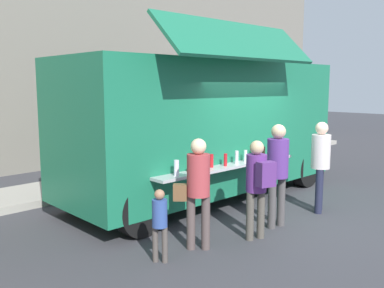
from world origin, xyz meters
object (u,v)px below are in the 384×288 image
object	(u,v)px
customer_mid_with_backpack	(258,180)
customer_extra_browsing	(321,159)
trash_bin	(233,146)
customer_rear_waiting	(197,184)
food_truck_main	(206,125)
child_near_queue	(160,219)
customer_front_ordering	(278,166)

from	to	relation	value
customer_mid_with_backpack	customer_extra_browsing	distance (m)	2.08
trash_bin	customer_rear_waiting	distance (m)	7.40
food_truck_main	trash_bin	world-z (taller)	food_truck_main
customer_rear_waiting	customer_extra_browsing	xyz separation A→B (m)	(3.02, -0.37, 0.05)
child_near_queue	customer_front_ordering	bearing A→B (deg)	-40.36
food_truck_main	customer_rear_waiting	size ratio (longest dim) A/B	3.82
customer_rear_waiting	child_near_queue	size ratio (longest dim) A/B	1.62
customer_front_ordering	customer_rear_waiting	distance (m)	1.71
customer_mid_with_backpack	child_near_queue	xyz separation A→B (m)	(-1.64, 0.44, -0.35)
food_truck_main	trash_bin	distance (m)	4.59
customer_rear_waiting	child_near_queue	distance (m)	0.80
trash_bin	child_near_queue	distance (m)	7.95
food_truck_main	customer_extra_browsing	world-z (taller)	food_truck_main
customer_front_ordering	customer_extra_browsing	bearing A→B (deg)	-86.36
trash_bin	customer_rear_waiting	world-z (taller)	customer_rear_waiting
customer_rear_waiting	customer_extra_browsing	world-z (taller)	customer_extra_browsing
customer_rear_waiting	customer_front_ordering	bearing A→B (deg)	-52.96
customer_front_ordering	child_near_queue	xyz separation A→B (m)	(-2.39, 0.32, -0.45)
customer_rear_waiting	customer_extra_browsing	size ratio (longest dim) A/B	0.96
food_truck_main	customer_front_ordering	distance (m)	2.32
trash_bin	customer_rear_waiting	xyz separation A→B (m)	(-6.05, -4.24, 0.48)
food_truck_main	customer_rear_waiting	world-z (taller)	food_truck_main
trash_bin	customer_extra_browsing	distance (m)	5.54
customer_extra_browsing	food_truck_main	bearing A→B (deg)	-6.12
customer_front_ordering	customer_mid_with_backpack	xyz separation A→B (m)	(-0.75, -0.13, -0.10)
customer_rear_waiting	child_near_queue	world-z (taller)	customer_rear_waiting
customer_front_ordering	customer_mid_with_backpack	distance (m)	0.76
customer_front_ordering	customer_extra_browsing	size ratio (longest dim) A/B	1.02
trash_bin	food_truck_main	bearing A→B (deg)	-148.64
food_truck_main	customer_mid_with_backpack	world-z (taller)	food_truck_main
customer_extra_browsing	child_near_queue	distance (m)	3.77
food_truck_main	customer_extra_browsing	distance (m)	2.48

